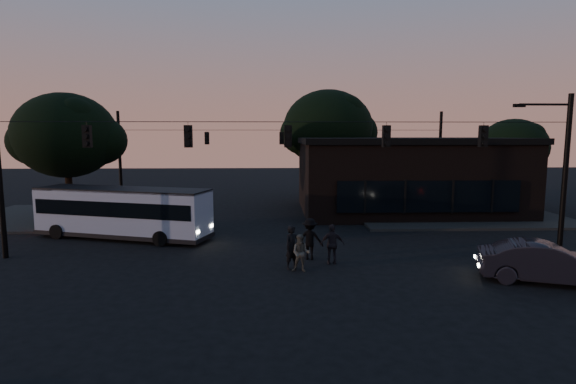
{
  "coord_description": "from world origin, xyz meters",
  "views": [
    {
      "loc": [
        -0.67,
        -16.5,
        5.62
      ],
      "look_at": [
        0.0,
        4.0,
        3.0
      ],
      "focal_mm": 28.0,
      "sensor_mm": 36.0,
      "label": 1
    }
  ],
  "objects_px": {
    "car": "(545,263)",
    "pedestrian_c": "(332,244)",
    "bus": "(123,210)",
    "pedestrian_b": "(301,253)",
    "building": "(405,175)",
    "pedestrian_d": "(310,239)",
    "pedestrian_a": "(292,247)"
  },
  "relations": [
    {
      "from": "car",
      "to": "pedestrian_c",
      "type": "distance_m",
      "value": 8.24
    },
    {
      "from": "bus",
      "to": "pedestrian_b",
      "type": "distance_m",
      "value": 11.32
    },
    {
      "from": "building",
      "to": "bus",
      "type": "height_order",
      "value": "building"
    },
    {
      "from": "pedestrian_b",
      "to": "pedestrian_d",
      "type": "relative_size",
      "value": 0.84
    },
    {
      "from": "pedestrian_b",
      "to": "pedestrian_c",
      "type": "bearing_deg",
      "value": 48.2
    },
    {
      "from": "pedestrian_d",
      "to": "building",
      "type": "bearing_deg",
      "value": -111.99
    },
    {
      "from": "bus",
      "to": "pedestrian_d",
      "type": "relative_size",
      "value": 5.34
    },
    {
      "from": "pedestrian_c",
      "to": "car",
      "type": "bearing_deg",
      "value": 167.26
    },
    {
      "from": "building",
      "to": "car",
      "type": "height_order",
      "value": "building"
    },
    {
      "from": "pedestrian_b",
      "to": "pedestrian_d",
      "type": "bearing_deg",
      "value": 86.97
    },
    {
      "from": "pedestrian_a",
      "to": "pedestrian_d",
      "type": "relative_size",
      "value": 0.99
    },
    {
      "from": "pedestrian_c",
      "to": "pedestrian_a",
      "type": "bearing_deg",
      "value": 25.78
    },
    {
      "from": "car",
      "to": "pedestrian_b",
      "type": "relative_size",
      "value": 3.01
    },
    {
      "from": "pedestrian_d",
      "to": "car",
      "type": "bearing_deg",
      "value": 168.36
    },
    {
      "from": "bus",
      "to": "pedestrian_d",
      "type": "bearing_deg",
      "value": -7.61
    },
    {
      "from": "bus",
      "to": "pedestrian_a",
      "type": "relative_size",
      "value": 5.38
    },
    {
      "from": "car",
      "to": "pedestrian_b",
      "type": "distance_m",
      "value": 9.37
    },
    {
      "from": "car",
      "to": "pedestrian_b",
      "type": "height_order",
      "value": "pedestrian_b"
    },
    {
      "from": "bus",
      "to": "pedestrian_b",
      "type": "bearing_deg",
      "value": -17.4
    },
    {
      "from": "car",
      "to": "pedestrian_a",
      "type": "distance_m",
      "value": 9.79
    },
    {
      "from": "car",
      "to": "pedestrian_c",
      "type": "xyz_separation_m",
      "value": [
        -7.79,
        2.68,
        0.11
      ]
    },
    {
      "from": "pedestrian_a",
      "to": "pedestrian_d",
      "type": "distance_m",
      "value": 1.71
    },
    {
      "from": "building",
      "to": "pedestrian_b",
      "type": "height_order",
      "value": "building"
    },
    {
      "from": "pedestrian_c",
      "to": "pedestrian_b",
      "type": "bearing_deg",
      "value": 41.98
    },
    {
      "from": "building",
      "to": "pedestrian_d",
      "type": "xyz_separation_m",
      "value": [
        -8.03,
        -12.66,
        -1.77
      ]
    },
    {
      "from": "pedestrian_c",
      "to": "building",
      "type": "bearing_deg",
      "value": -111.53
    },
    {
      "from": "bus",
      "to": "pedestrian_c",
      "type": "bearing_deg",
      "value": -9.45
    },
    {
      "from": "pedestrian_d",
      "to": "bus",
      "type": "bearing_deg",
      "value": -14.15
    },
    {
      "from": "pedestrian_a",
      "to": "pedestrian_b",
      "type": "height_order",
      "value": "pedestrian_a"
    },
    {
      "from": "building",
      "to": "pedestrian_c",
      "type": "height_order",
      "value": "building"
    },
    {
      "from": "car",
      "to": "pedestrian_c",
      "type": "height_order",
      "value": "pedestrian_c"
    },
    {
      "from": "pedestrian_a",
      "to": "building",
      "type": "bearing_deg",
      "value": 23.31
    }
  ]
}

